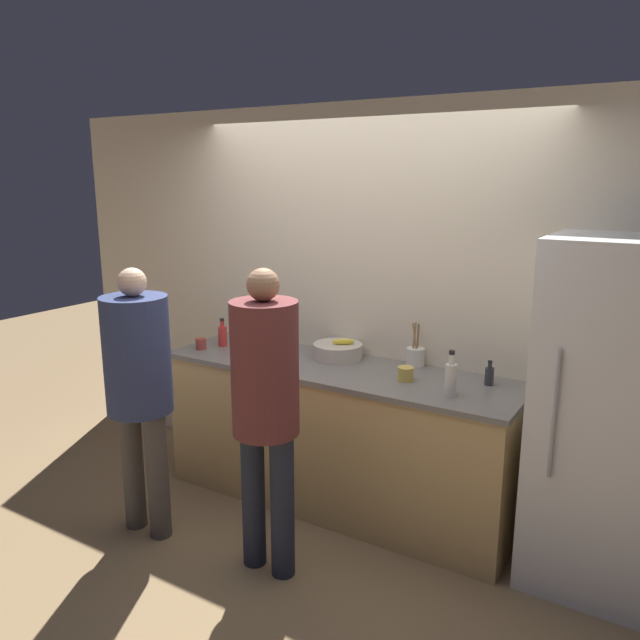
% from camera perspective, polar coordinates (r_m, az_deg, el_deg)
% --- Properties ---
extents(ground_plane, '(14.00, 14.00, 0.00)m').
position_cam_1_polar(ground_plane, '(4.09, -1.22, -18.43)').
color(ground_plane, '#8C704C').
extents(wall_back, '(5.20, 0.06, 2.60)m').
position_cam_1_polar(wall_back, '(4.21, 4.15, 1.58)').
color(wall_back, beige).
rests_on(wall_back, ground_plane).
extents(counter, '(2.36, 0.72, 0.95)m').
position_cam_1_polar(counter, '(4.17, 1.73, -10.43)').
color(counter, tan).
rests_on(counter, ground_plane).
extents(refrigerator, '(0.74, 0.68, 1.85)m').
position_cam_1_polar(refrigerator, '(3.55, 25.17, -8.20)').
color(refrigerator, white).
rests_on(refrigerator, ground_plane).
extents(person_left, '(0.38, 0.38, 1.64)m').
position_cam_1_polar(person_left, '(3.80, -16.26, -4.99)').
color(person_left, '#4C4742').
rests_on(person_left, ground_plane).
extents(person_center, '(0.36, 0.36, 1.69)m').
position_cam_1_polar(person_center, '(3.29, -5.01, -6.97)').
color(person_center, '#232838').
rests_on(person_center, ground_plane).
extents(fruit_bowl, '(0.33, 0.33, 0.14)m').
position_cam_1_polar(fruit_bowl, '(4.16, 1.64, -2.82)').
color(fruit_bowl, beige).
rests_on(fruit_bowl, counter).
extents(utensil_crock, '(0.12, 0.12, 0.28)m').
position_cam_1_polar(utensil_crock, '(4.04, 8.70, -3.26)').
color(utensil_crock, silver).
rests_on(utensil_crock, counter).
extents(bottle_clear, '(0.07, 0.07, 0.26)m').
position_cam_1_polar(bottle_clear, '(3.52, 11.86, -5.22)').
color(bottle_clear, silver).
rests_on(bottle_clear, counter).
extents(bottle_red, '(0.06, 0.06, 0.20)m').
position_cam_1_polar(bottle_red, '(4.50, -8.91, -1.38)').
color(bottle_red, red).
rests_on(bottle_red, counter).
extents(bottle_dark, '(0.05, 0.05, 0.15)m').
position_cam_1_polar(bottle_dark, '(3.77, 15.22, -4.91)').
color(bottle_dark, '#333338').
rests_on(bottle_dark, counter).
extents(cup_red, '(0.07, 0.07, 0.08)m').
position_cam_1_polar(cup_red, '(4.45, -10.83, -2.14)').
color(cup_red, '#A33D33').
rests_on(cup_red, counter).
extents(cup_yellow, '(0.10, 0.10, 0.08)m').
position_cam_1_polar(cup_yellow, '(3.75, 7.83, -4.89)').
color(cup_yellow, gold).
rests_on(cup_yellow, counter).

